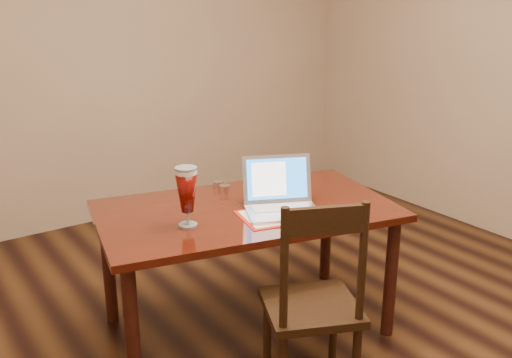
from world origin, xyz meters
TOP-DOWN VIEW (x-y plane):
  - dining_table at (-0.07, 0.48)m, footprint 1.67×1.16m
  - dining_chair at (-0.12, -0.13)m, footprint 0.54×0.53m

SIDE VIEW (x-z plane):
  - dining_chair at x=-0.12m, z-range -0.03..0.94m
  - dining_table at x=-0.07m, z-range 0.14..1.14m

